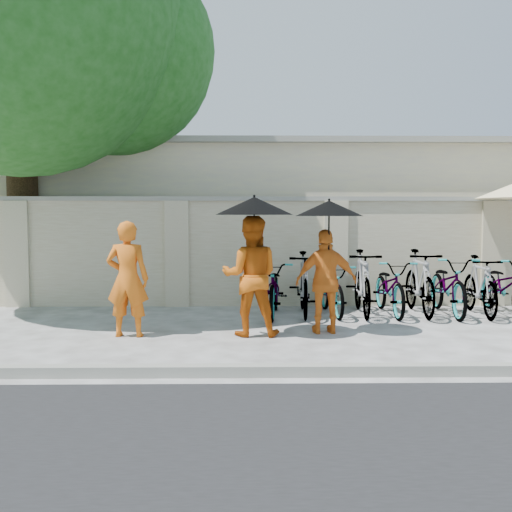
{
  "coord_description": "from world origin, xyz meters",
  "views": [
    {
      "loc": [
        0.33,
        -7.7,
        1.71
      ],
      "look_at": [
        0.46,
        1.03,
        1.1
      ],
      "focal_mm": 40.0,
      "sensor_mm": 36.0,
      "label": 1
    }
  ],
  "objects": [
    {
      "name": "bike_0",
      "position": [
        0.79,
        1.97,
        0.48
      ],
      "size": [
        0.8,
        1.87,
        0.95
      ],
      "primitive_type": "imported",
      "rotation": [
        0.0,
        0.0,
        -0.1
      ],
      "color": "gray",
      "rests_on": "ground"
    },
    {
      "name": "building_behind",
      "position": [
        2.0,
        7.0,
        1.6
      ],
      "size": [
        14.0,
        6.0,
        3.2
      ],
      "primitive_type": "cube",
      "color": "beige",
      "rests_on": "ground"
    },
    {
      "name": "bike_1",
      "position": [
        1.3,
        2.04,
        0.55
      ],
      "size": [
        0.61,
        1.85,
        1.1
      ],
      "primitive_type": "imported",
      "rotation": [
        0.0,
        0.0,
        -0.05
      ],
      "color": "gray",
      "rests_on": "ground"
    },
    {
      "name": "compound_wall",
      "position": [
        1.0,
        3.2,
        1.0
      ],
      "size": [
        20.0,
        0.3,
        2.0
      ],
      "primitive_type": "cube",
      "color": "beige",
      "rests_on": "ground"
    },
    {
      "name": "monk_left",
      "position": [
        -1.37,
        0.36,
        0.82
      ],
      "size": [
        0.62,
        0.42,
        1.65
      ],
      "primitive_type": "imported",
      "rotation": [
        0.0,
        0.0,
        3.1
      ],
      "color": "orange",
      "rests_on": "ground"
    },
    {
      "name": "bike_6",
      "position": [
        3.81,
        2.05,
        0.51
      ],
      "size": [
        0.77,
        1.97,
        1.02
      ],
      "primitive_type": "imported",
      "rotation": [
        0.0,
        0.0,
        -0.05
      ],
      "color": "gray",
      "rests_on": "ground"
    },
    {
      "name": "ground",
      "position": [
        0.0,
        0.0,
        0.0
      ],
      "size": [
        80.0,
        80.0,
        0.0
      ],
      "primitive_type": "plane",
      "color": "silver"
    },
    {
      "name": "monk_center",
      "position": [
        0.37,
        0.4,
        0.86
      ],
      "size": [
        0.86,
        0.68,
        1.72
      ],
      "primitive_type": "imported",
      "rotation": [
        0.0,
        0.0,
        3.1
      ],
      "color": "#C3550E",
      "rests_on": "ground"
    },
    {
      "name": "bike_5",
      "position": [
        3.31,
        2.08,
        0.57
      ],
      "size": [
        0.6,
        1.9,
        1.13
      ],
      "primitive_type": "imported",
      "rotation": [
        0.0,
        0.0,
        -0.04
      ],
      "color": "gray",
      "rests_on": "ground"
    },
    {
      "name": "bike_8",
      "position": [
        4.82,
        2.08,
        0.5
      ],
      "size": [
        0.69,
        1.9,
        1.0
      ],
      "primitive_type": "imported",
      "rotation": [
        0.0,
        0.0,
        0.01
      ],
      "color": "gray",
      "rests_on": "ground"
    },
    {
      "name": "bike_2",
      "position": [
        1.8,
        2.11,
        0.44
      ],
      "size": [
        0.71,
        1.73,
        0.89
      ],
      "primitive_type": "imported",
      "rotation": [
        0.0,
        0.0,
        0.08
      ],
      "color": "gray",
      "rests_on": "ground"
    },
    {
      "name": "shade_tree",
      "position": [
        -3.66,
        2.97,
        5.1
      ],
      "size": [
        6.7,
        6.2,
        8.2
      ],
      "color": "#54391E",
      "rests_on": "ground"
    },
    {
      "name": "monk_right",
      "position": [
        1.48,
        0.54,
        0.76
      ],
      "size": [
        0.91,
        0.42,
        1.52
      ],
      "primitive_type": "imported",
      "rotation": [
        0.0,
        0.0,
        3.2
      ],
      "color": "orange",
      "rests_on": "ground"
    },
    {
      "name": "bike_4",
      "position": [
        2.81,
        2.09,
        0.48
      ],
      "size": [
        0.66,
        1.83,
        0.96
      ],
      "primitive_type": "imported",
      "rotation": [
        0.0,
        0.0,
        0.01
      ],
      "color": "gray",
      "rests_on": "ground"
    },
    {
      "name": "parasol_right",
      "position": [
        1.5,
        0.46,
        1.82
      ],
      "size": [
        0.97,
        0.97,
        1.07
      ],
      "color": "black",
      "rests_on": "ground"
    },
    {
      "name": "bike_3",
      "position": [
        2.3,
        2.03,
        0.57
      ],
      "size": [
        0.66,
        1.91,
        1.13
      ],
      "primitive_type": "imported",
      "rotation": [
        0.0,
        0.0,
        -0.07
      ],
      "color": "gray",
      "rests_on": "ground"
    },
    {
      "name": "kerb",
      "position": [
        0.0,
        -1.7,
        0.06
      ],
      "size": [
        40.0,
        0.16,
        0.12
      ],
      "primitive_type": "cube",
      "color": "gray",
      "rests_on": "ground"
    },
    {
      "name": "parasol_center",
      "position": [
        0.42,
        0.32,
        1.86
      ],
      "size": [
        1.1,
        1.1,
        1.01
      ],
      "color": "black",
      "rests_on": "ground"
    },
    {
      "name": "bike_7",
      "position": [
        4.32,
        1.96,
        0.52
      ],
      "size": [
        0.61,
        1.75,
        1.03
      ],
      "primitive_type": "imported",
      "rotation": [
        0.0,
        0.0,
        -0.07
      ],
      "color": "gray",
      "rests_on": "ground"
    }
  ]
}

